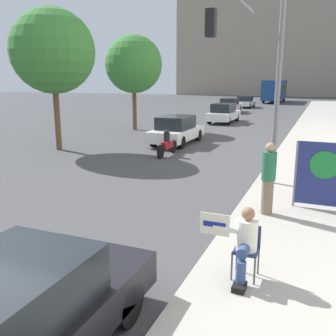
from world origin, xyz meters
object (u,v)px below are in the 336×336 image
car_on_road_midblock (224,113)px  street_tree_near_curb (53,51)px  car_on_road_distant (230,105)px  motorcycle_on_road (167,144)px  jogger_on_sidewalk (268,178)px  city_bus_on_road (275,90)px  car_on_road_nearest (177,130)px  car_on_road_far_lane (245,102)px  seated_protester (244,241)px  street_tree_midblock (134,64)px  parked_car_curbside (9,322)px  traffic_light_pole (252,61)px

car_on_road_midblock → street_tree_near_curb: size_ratio=0.71×
car_on_road_distant → motorcycle_on_road: car_on_road_distant is taller
jogger_on_sidewalk → motorcycle_on_road: jogger_on_sidewalk is taller
city_bus_on_road → street_tree_near_curb: 45.39m
car_on_road_distant → street_tree_near_curb: (-2.80, -24.22, 3.92)m
car_on_road_nearest → car_on_road_far_lane: bearing=93.8°
seated_protester → street_tree_midblock: 20.80m
city_bus_on_road → motorcycle_on_road: (0.75, -44.37, -1.36)m
parked_car_curbside → street_tree_near_curb: street_tree_near_curb is taller
city_bus_on_road → seated_protester: bearing=-83.5°
street_tree_near_curb → traffic_light_pole: bearing=-16.1°
traffic_light_pole → car_on_road_nearest: bearing=127.1°
jogger_on_sidewalk → car_on_road_midblock: bearing=-98.8°
city_bus_on_road → street_tree_near_curb: (-4.75, -45.05, 2.78)m
traffic_light_pole → city_bus_on_road: (-5.04, 47.88, -2.05)m
jogger_on_sidewalk → street_tree_near_curb: 12.81m
parked_car_curbside → street_tree_midblock: (-8.91, 20.23, 3.67)m
traffic_light_pole → motorcycle_on_road: 6.51m
city_bus_on_road → car_on_road_midblock: bearing=-90.4°
motorcycle_on_road → street_tree_midblock: size_ratio=0.33×
motorcycle_on_road → car_on_road_distant: bearing=96.5°
street_tree_near_curb → car_on_road_nearest: bearing=39.3°
car_on_road_nearest → city_bus_on_road: bearing=90.0°
street_tree_near_curb → city_bus_on_road: bearing=84.0°
car_on_road_nearest → motorcycle_on_road: 3.28m
jogger_on_sidewalk → seated_protester: bearing=65.7°
car_on_road_midblock → street_tree_midblock: (-4.57, -6.66, 3.61)m
parked_car_curbside → car_on_road_nearest: 16.42m
city_bus_on_road → motorcycle_on_road: 44.40m
car_on_road_midblock → jogger_on_sidewalk: bearing=-73.0°
jogger_on_sidewalk → car_on_road_nearest: jogger_on_sidewalk is taller
parked_car_curbside → car_on_road_distant: 36.75m
traffic_light_pole → city_bus_on_road: bearing=96.0°
seated_protester → street_tree_near_curb: (-10.93, 9.10, 3.84)m
car_on_road_nearest → city_bus_on_road: size_ratio=0.40×
car_on_road_distant → city_bus_on_road: (1.94, 20.84, 1.14)m
car_on_road_nearest → car_on_road_far_lane: 28.34m
seated_protester → motorcycle_on_road: size_ratio=0.58×
motorcycle_on_road → car_on_road_nearest: bearing=103.5°
car_on_road_far_lane → street_tree_near_curb: (-2.85, -32.14, 3.95)m
traffic_light_pole → car_on_road_midblock: 18.73m
car_on_road_nearest → car_on_road_midblock: car_on_road_midblock is taller
car_on_road_midblock → car_on_road_distant: bearing=100.4°
car_on_road_far_lane → car_on_road_midblock: bearing=-84.5°
seated_protester → city_bus_on_road: size_ratio=0.11×
jogger_on_sidewalk → parked_car_curbside: size_ratio=0.43×
car_on_road_far_lane → car_on_road_distant: bearing=-90.4°
car_on_road_distant → motorcycle_on_road: (2.69, -23.53, -0.22)m
seated_protester → city_bus_on_road: (-6.19, 54.15, 1.06)m
car_on_road_distant → city_bus_on_road: bearing=84.7°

